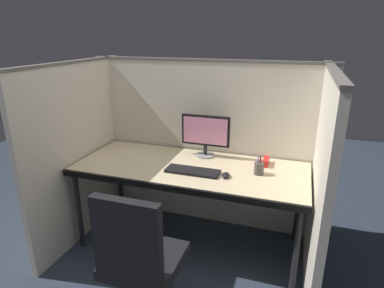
% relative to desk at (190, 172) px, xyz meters
% --- Properties ---
extents(ground_plane, '(8.00, 8.00, 0.00)m').
position_rel_desk_xyz_m(ground_plane, '(0.00, -0.29, -0.69)').
color(ground_plane, '#2D3847').
extents(cubicle_partition_rear, '(2.21, 0.06, 1.57)m').
position_rel_desk_xyz_m(cubicle_partition_rear, '(0.00, 0.46, 0.10)').
color(cubicle_partition_rear, beige).
rests_on(cubicle_partition_rear, ground).
extents(cubicle_partition_left, '(0.06, 1.41, 1.57)m').
position_rel_desk_xyz_m(cubicle_partition_left, '(-0.99, -0.09, 0.10)').
color(cubicle_partition_left, beige).
rests_on(cubicle_partition_left, ground).
extents(cubicle_partition_right, '(0.06, 1.41, 1.57)m').
position_rel_desk_xyz_m(cubicle_partition_right, '(0.99, -0.09, 0.10)').
color(cubicle_partition_right, beige).
rests_on(cubicle_partition_right, ground).
extents(desk, '(1.90, 0.80, 0.74)m').
position_rel_desk_xyz_m(desk, '(0.00, 0.00, 0.00)').
color(desk, beige).
rests_on(desk, ground).
extents(office_chair, '(0.52, 0.52, 0.97)m').
position_rel_desk_xyz_m(office_chair, '(0.00, -0.91, -0.33)').
color(office_chair, black).
rests_on(office_chair, ground).
extents(monitor_center, '(0.43, 0.17, 0.37)m').
position_rel_desk_xyz_m(monitor_center, '(0.05, 0.28, 0.27)').
color(monitor_center, gray).
rests_on(monitor_center, desk).
extents(keyboard_main, '(0.43, 0.15, 0.02)m').
position_rel_desk_xyz_m(keyboard_main, '(0.06, -0.10, 0.06)').
color(keyboard_main, black).
rests_on(keyboard_main, desk).
extents(computer_mouse, '(0.06, 0.10, 0.04)m').
position_rel_desk_xyz_m(computer_mouse, '(0.33, -0.10, 0.07)').
color(computer_mouse, black).
rests_on(computer_mouse, desk).
extents(red_stapler, '(0.04, 0.15, 0.06)m').
position_rel_desk_xyz_m(red_stapler, '(0.59, 0.25, 0.08)').
color(red_stapler, red).
rests_on(red_stapler, desk).
extents(pen_cup, '(0.08, 0.08, 0.15)m').
position_rel_desk_xyz_m(pen_cup, '(0.56, 0.04, 0.10)').
color(pen_cup, '#4C4742').
rests_on(pen_cup, desk).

